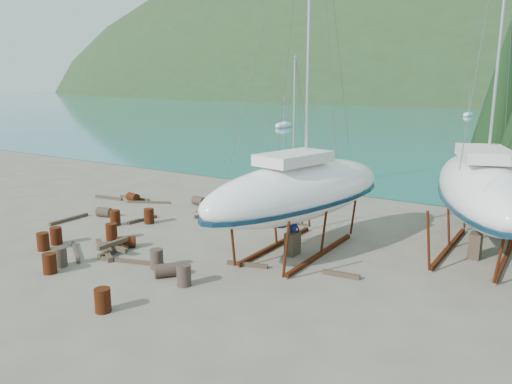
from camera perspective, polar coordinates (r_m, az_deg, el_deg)
The scene contains 45 objects.
ground at distance 25.08m, azimuth -5.81°, elevation -6.30°, with size 600.00×600.00×0.00m, color #625C4D.
far_house_left at distance 221.57m, azimuth 13.45°, elevation 10.80°, with size 6.60×5.60×5.60m.
far_house_center at distance 211.41m, azimuth 23.85°, elevation 10.03°, with size 6.60×5.60×5.60m.
cypress_back_left at distance 32.71m, azimuth 26.31°, elevation 8.78°, with size 4.14×4.14×11.50m.
moored_boat_left at distance 90.74m, azimuth 3.18°, elevation 7.60°, with size 2.00×5.00×6.05m.
moored_boat_far at distance 130.70m, azimuth 23.06°, elevation 8.12°, with size 2.00×5.00×6.05m.
large_sailboat_near at distance 23.66m, azimuth 4.96°, elevation 0.21°, with size 5.87×12.44×18.86m.
large_sailboat_far at distance 25.41m, azimuth 24.52°, elevation 0.39°, with size 7.52×12.98×19.73m.
small_sailboat_shore at distance 37.54m, azimuth 4.03°, elevation 2.62°, with size 3.42×6.48×9.91m.
worker at distance 23.86m, azimuth 4.34°, elevation -4.98°, with size 0.66×0.43×1.80m, color #122051.
drum_0 at distance 27.22m, azimuth -21.87°, elevation -4.67°, with size 0.58×0.58×0.88m, color #58270F.
drum_1 at distance 21.58m, azimuth -10.33°, elevation -8.79°, with size 0.58×0.58×0.88m, color #2D2823.
drum_2 at distance 35.33m, azimuth -13.89°, elevation -0.58°, with size 0.58×0.58×0.88m, color #58270F.
drum_3 at distance 23.32m, azimuth -22.52°, elevation -7.55°, with size 0.58×0.58×0.88m, color #58270F.
drum_5 at distance 22.52m, azimuth -11.29°, elevation -7.51°, with size 0.58×0.58×0.88m, color #2D2823.
drum_7 at distance 18.97m, azimuth -17.12°, elevation -11.74°, with size 0.58×0.58×0.88m, color #58270F.
drum_8 at distance 29.68m, azimuth -15.79°, elevation -2.85°, with size 0.58×0.58×0.88m, color #58270F.
drum_9 at distance 33.47m, azimuth -6.53°, elevation -1.01°, with size 0.58×0.58×0.88m, color #2D2823.
drum_10 at distance 27.00m, azimuth -16.19°, elevation -4.39°, with size 0.58×0.58×0.88m, color #58270F.
drum_11 at distance 29.00m, azimuth 1.81°, elevation -3.04°, with size 0.58×0.58×0.88m, color #2D2823.
drum_12 at distance 25.64m, azimuth -14.60°, elevation -5.55°, with size 0.58×0.58×0.88m, color #58270F.
drum_13 at distance 26.51m, azimuth -23.15°, elevation -5.23°, with size 0.58×0.58×0.88m, color #58270F.
drum_14 at distance 29.58m, azimuth -12.13°, elevation -2.71°, with size 0.58×0.58×0.88m, color #58270F.
drum_15 at distance 31.76m, azimuth -16.95°, elevation -2.21°, with size 0.58×0.58×0.88m, color #2D2823.
drum_16 at distance 23.96m, azimuth -21.46°, elevation -6.93°, with size 0.58×0.58×0.88m, color #2D2823.
drum_17 at distance 20.52m, azimuth -8.24°, elevation -9.40°, with size 0.58×0.58×0.88m, color #2D2823.
timber_0 at distance 36.10m, azimuth 1.03°, elevation -0.29°, with size 0.14×2.88×0.14m, color brown.
timber_1 at distance 21.63m, azimuth 9.72°, elevation -9.27°, with size 0.19×1.60×0.19m, color brown.
timber_2 at distance 36.48m, azimuth -16.48°, elevation -0.64°, with size 0.19×2.27×0.19m, color brown.
timber_3 at distance 25.59m, azimuth -19.93°, elevation -6.44°, with size 0.15×3.12×0.15m, color brown.
timber_4 at distance 30.28m, azimuth -12.83°, elevation -3.09°, with size 0.17×2.06×0.17m, color brown.
timber_5 at distance 23.51m, azimuth -14.00°, elevation -7.71°, with size 0.16×3.12×0.16m, color brown.
timber_6 at distance 35.99m, azimuth 5.11°, elevation -0.34°, with size 0.19×2.07×0.19m, color brown.
timber_7 at distance 22.45m, azimuth -1.01°, elevation -8.28°, with size 0.17×1.89×0.17m, color brown.
timber_8 at distance 30.60m, azimuth -5.16°, elevation -2.64°, with size 0.19×2.14×0.19m, color brown.
timber_9 at distance 36.93m, azimuth 0.09°, elevation 0.01°, with size 0.15×2.39×0.15m, color brown.
timber_10 at distance 32.30m, azimuth 2.29°, elevation -1.81°, with size 0.16×2.36×0.16m, color brown.
timber_11 at distance 30.98m, azimuth -4.85°, elevation -2.47°, with size 0.15×2.61×0.15m, color brown.
timber_12 at distance 28.44m, azimuth -16.43°, elevation -4.31°, with size 0.17×1.91×0.17m, color brown.
timber_14 at distance 31.59m, azimuth -20.58°, elevation -2.92°, with size 0.18×2.65×0.18m, color brown.
timber_15 at distance 34.55m, azimuth -12.14°, elevation -1.15°, with size 0.15×2.96×0.15m, color brown.
timber_16 at distance 25.29m, azimuth -16.98°, elevation -6.36°, with size 0.23×3.21×0.23m, color brown.
timber_17 at distance 35.96m, azimuth -13.72°, elevation -0.68°, with size 0.16×2.64×0.16m, color brown.
timber_pile_fore at distance 24.94m, azimuth -15.99°, elevation -6.11°, with size 1.80×1.80×0.60m.
timber_pile_aft at distance 28.79m, azimuth 3.74°, elevation -3.16°, with size 1.80×1.80×0.60m.
Camera 1 is at (14.98, -18.43, 8.04)m, focal length 35.00 mm.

